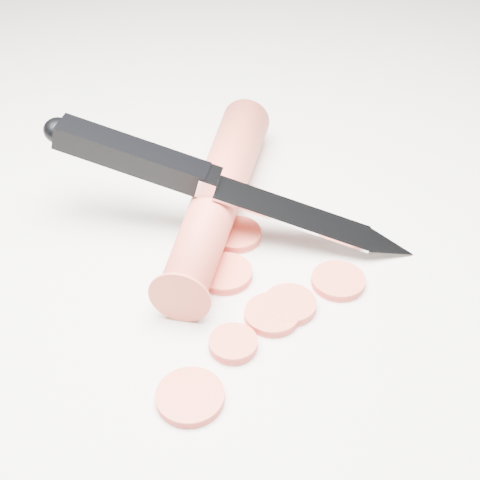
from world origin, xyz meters
TOP-DOWN VIEW (x-y plane):
  - ground at (0.00, 0.00)m, footprint 2.40×2.40m
  - carrot at (0.03, 0.03)m, footprint 0.20×0.17m
  - carrot_slice_0 at (-0.09, -0.10)m, footprint 0.04×0.04m
  - carrot_slice_1 at (-0.05, -0.09)m, footprint 0.03×0.03m
  - carrot_slice_2 at (-0.01, -0.08)m, footprint 0.04×0.04m
  - carrot_slice_3 at (0.00, -0.08)m, footprint 0.04×0.04m
  - carrot_slice_4 at (0.02, -0.00)m, footprint 0.04×0.04m
  - carrot_slice_5 at (-0.01, -0.03)m, footprint 0.04×0.04m
  - carrot_slice_6 at (0.05, -0.09)m, footprint 0.04×0.04m
  - kitchen_knife at (0.03, 0.01)m, footprint 0.20×0.23m

SIDE VIEW (x-z plane):
  - ground at x=0.00m, z-range 0.00..0.00m
  - carrot_slice_0 at x=-0.09m, z-range 0.00..0.01m
  - carrot_slice_6 at x=0.05m, z-range 0.00..0.01m
  - carrot_slice_2 at x=-0.01m, z-range 0.00..0.01m
  - carrot_slice_5 at x=-0.01m, z-range 0.00..0.01m
  - carrot_slice_3 at x=0.00m, z-range 0.00..0.01m
  - carrot_slice_4 at x=0.02m, z-range 0.00..0.01m
  - carrot_slice_1 at x=-0.05m, z-range 0.00..0.01m
  - carrot at x=0.03m, z-range 0.00..0.04m
  - kitchen_knife at x=0.03m, z-range 0.00..0.08m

